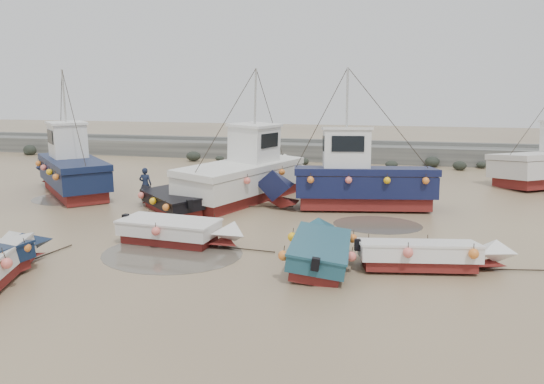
{
  "coord_description": "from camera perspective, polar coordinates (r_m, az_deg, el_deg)",
  "views": [
    {
      "loc": [
        5.5,
        -17.01,
        5.39
      ],
      "look_at": [
        0.82,
        2.51,
        1.4
      ],
      "focal_mm": 35.0,
      "sensor_mm": 36.0,
      "label": 1
    }
  ],
  "objects": [
    {
      "name": "ground",
      "position": [
        18.67,
        -4.25,
        -5.57
      ],
      "size": [
        120.0,
        120.0,
        0.0
      ],
      "primitive_type": "plane",
      "color": "tan",
      "rests_on": "ground"
    },
    {
      "name": "puddle_c",
      "position": [
        27.74,
        -20.79,
        -0.7
      ],
      "size": [
        3.87,
        3.87,
        0.01
      ],
      "primitive_type": "cylinder",
      "color": "#534C41",
      "rests_on": "ground"
    },
    {
      "name": "puddle_d",
      "position": [
        27.11,
        8.63,
        -0.35
      ],
      "size": [
        5.29,
        5.29,
        0.01
      ],
      "primitive_type": "cylinder",
      "color": "#534C41",
      "rests_on": "ground"
    },
    {
      "name": "dinghy_2",
      "position": [
        16.58,
        5.09,
        -5.78
      ],
      "size": [
        2.24,
        6.0,
        1.43
      ],
      "rotation": [
        0.0,
        0.0,
        0.06
      ],
      "color": "maroon",
      "rests_on": "ground"
    },
    {
      "name": "cabin_boat_1",
      "position": [
        25.66,
        -2.53,
        2.12
      ],
      "size": [
        5.23,
        10.31,
        6.22
      ],
      "rotation": [
        0.0,
        0.0,
        -0.34
      ],
      "color": "maroon",
      "rests_on": "ground"
    },
    {
      "name": "person",
      "position": [
        26.18,
        -13.38,
        -0.95
      ],
      "size": [
        0.66,
        0.5,
        1.63
      ],
      "primitive_type": "imported",
      "rotation": [
        0.0,
        0.0,
        3.34
      ],
      "color": "#161E33",
      "rests_on": "ground"
    },
    {
      "name": "seawall",
      "position": [
        39.67,
        5.5,
        4.29
      ],
      "size": [
        60.0,
        4.92,
        1.5
      ],
      "color": "slate",
      "rests_on": "ground"
    },
    {
      "name": "puddle_a",
      "position": [
        17.88,
        -10.66,
        -6.49
      ],
      "size": [
        4.69,
        4.69,
        0.01
      ],
      "primitive_type": "cylinder",
      "color": "#534C41",
      "rests_on": "ground"
    },
    {
      "name": "cabin_boat_2",
      "position": [
        23.88,
        8.48,
        1.43
      ],
      "size": [
        9.34,
        3.57,
        6.22
      ],
      "rotation": [
        0.0,
        0.0,
        1.76
      ],
      "color": "maroon",
      "rests_on": "ground"
    },
    {
      "name": "dinghy_4",
      "position": [
        23.9,
        -11.02,
        -0.66
      ],
      "size": [
        4.9,
        4.66,
        1.43
      ],
      "rotation": [
        0.0,
        0.0,
        0.82
      ],
      "color": "maroon",
      "rests_on": "ground"
    },
    {
      "name": "cabin_boat_0",
      "position": [
        29.04,
        -20.83,
        2.52
      ],
      "size": [
        7.63,
        7.61,
        6.22
      ],
      "rotation": [
        0.0,
        0.0,
        0.79
      ],
      "color": "maroon",
      "rests_on": "ground"
    },
    {
      "name": "dinghy_3",
      "position": [
        16.58,
        16.75,
        -6.22
      ],
      "size": [
        5.8,
        2.11,
        1.43
      ],
      "rotation": [
        0.0,
        0.0,
        -1.39
      ],
      "color": "maroon",
      "rests_on": "ground"
    },
    {
      "name": "dinghy_5",
      "position": [
        18.76,
        -10.01,
        -3.88
      ],
      "size": [
        5.75,
        2.2,
        1.43
      ],
      "rotation": [
        0.0,
        0.0,
        -1.66
      ],
      "color": "maroon",
      "rests_on": "ground"
    },
    {
      "name": "puddle_b",
      "position": [
        21.53,
        11.27,
        -3.47
      ],
      "size": [
        3.52,
        3.52,
        0.01
      ],
      "primitive_type": "cylinder",
      "color": "#534C41",
      "rests_on": "ground"
    }
  ]
}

